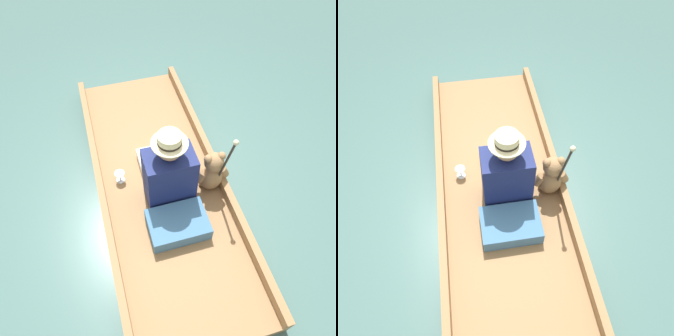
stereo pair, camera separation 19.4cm
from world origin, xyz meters
The scene contains 7 objects.
ground_plane centered at (0.00, 0.00, 0.00)m, with size 16.00×16.00×0.00m, color #476B66.
punt_boat centered at (0.00, 0.00, 0.07)m, with size 1.15×3.01×0.23m.
seat_cushion centered at (0.02, -0.54, 0.19)m, with size 0.49×0.35×0.14m.
seated_person centered at (0.04, -0.15, 0.42)m, with size 0.41×0.68×0.82m.
teddy_bear centered at (0.43, -0.21, 0.34)m, with size 0.33×0.19×0.47m.
wine_glass centered at (-0.35, 0.08, 0.20)m, with size 0.09×0.09×0.11m.
walking_cane centered at (0.48, -0.32, 0.61)m, with size 0.04×0.22×0.83m.
Camera 1 is at (-0.40, -1.74, 2.66)m, focal length 35.00 mm.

